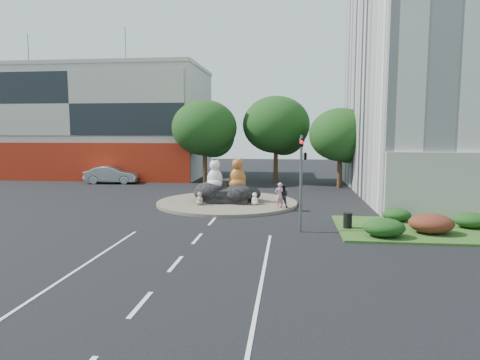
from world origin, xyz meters
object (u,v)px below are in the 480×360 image
Objects in this scene: pedestrian_dark at (283,196)px; parked_car at (112,175)px; kitten_white at (255,198)px; cat_tabby at (238,173)px; cat_white at (215,174)px; pedestrian_pink at (279,195)px; kitten_calico at (200,198)px; litter_bin at (348,220)px.

pedestrian_dark is 0.29× the size of parked_car.
cat_tabby is at bearing 116.90° from kitten_white.
pedestrian_pink is (4.64, -2.08, -1.14)m from cat_white.
cat_tabby is (1.61, 0.11, 0.06)m from cat_white.
kitten_calico is 3.75m from kitten_white.
cat_tabby is 3.98m from pedestrian_dark.
cat_tabby is at bearing -132.28° from parked_car.
parked_car is at bearing -60.16° from pedestrian_pink.
kitten_white is at bearing -16.86° from cat_white.
cat_white is at bearing 138.58° from kitten_white.
cat_tabby is 1.50× the size of pedestrian_dark.
cat_white reaches higher than parked_car.
cat_white reaches higher than kitten_calico.
kitten_white is (1.31, -1.16, -1.60)m from cat_tabby.
pedestrian_pink reaches higher than litter_bin.
pedestrian_pink is at bearing -52.68° from kitten_white.
pedestrian_pink is 6.29m from litter_bin.
kitten_calico is 0.61× the size of pedestrian_dark.
cat_white reaches higher than litter_bin.
cat_white is at bearing -18.60° from pedestrian_dark.
cat_white is at bearing -47.02° from pedestrian_pink.
pedestrian_dark is at bearing -17.58° from cat_white.
litter_bin is (5.43, -6.09, -0.11)m from kitten_white.
litter_bin is at bearing -69.95° from kitten_white.
cat_white is at bearing 139.47° from litter_bin.
pedestrian_pink is (3.03, -2.19, -1.20)m from cat_tabby.
parked_car reaches higher than kitten_calico.
kitten_white is 19.40m from parked_car.
pedestrian_pink is at bearing 42.48° from kitten_calico.
kitten_calico is at bearing -114.87° from cat_white.
parked_car reaches higher than kitten_white.
kitten_calico is (-2.41, -1.62, -1.58)m from cat_tabby.
kitten_white is 0.17× the size of parked_car.
kitten_white is (2.92, -1.05, -1.54)m from cat_white.
cat_white is at bearing 178.72° from cat_tabby.
litter_bin is (6.74, -7.25, -1.71)m from cat_tabby.
cat_tabby is at bearing 6.68° from cat_white.
pedestrian_pink is at bearing -21.28° from cat_white.
cat_white is 5.21m from pedestrian_pink.
parked_car is (-11.58, 12.40, 0.20)m from kitten_calico.
pedestrian_pink reaches higher than kitten_white.
kitten_calico is at bearing -151.12° from cat_tabby.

